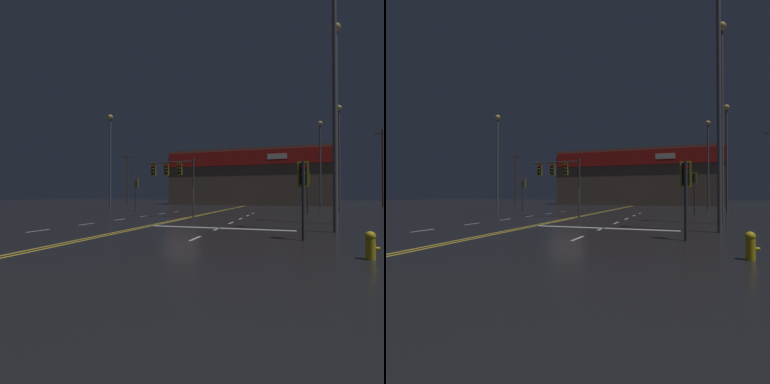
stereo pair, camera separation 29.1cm
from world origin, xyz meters
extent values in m
plane|color=black|center=(0.00, 0.00, 0.00)|extent=(200.00, 200.00, 0.00)
cube|color=gold|center=(-0.15, 0.00, 0.00)|extent=(0.12, 60.00, 0.01)
cube|color=gold|center=(0.15, 0.00, 0.00)|extent=(0.12, 60.00, 0.01)
cube|color=silver|center=(-4.01, -9.00, 0.00)|extent=(0.12, 1.40, 0.01)
cube|color=silver|center=(-4.01, -5.40, 0.00)|extent=(0.12, 1.40, 0.01)
cube|color=silver|center=(-4.01, -1.80, 0.00)|extent=(0.12, 1.40, 0.01)
cube|color=silver|center=(-4.01, 1.80, 0.00)|extent=(0.12, 1.40, 0.01)
cube|color=silver|center=(-4.01, 5.40, 0.00)|extent=(0.12, 1.40, 0.01)
cube|color=silver|center=(-4.01, 9.00, 0.00)|extent=(0.12, 1.40, 0.01)
cube|color=silver|center=(4.01, -9.00, 0.00)|extent=(0.12, 1.40, 0.01)
cube|color=silver|center=(4.01, -5.40, 0.00)|extent=(0.12, 1.40, 0.01)
cube|color=silver|center=(4.01, -1.80, 0.00)|extent=(0.12, 1.40, 0.01)
cube|color=silver|center=(4.01, 1.80, 0.00)|extent=(0.12, 1.40, 0.01)
cube|color=silver|center=(4.01, 5.40, 0.00)|extent=(0.12, 1.40, 0.01)
cube|color=silver|center=(4.01, 9.00, 0.00)|extent=(0.12, 1.40, 0.01)
cube|color=silver|center=(4.01, -5.00, 0.00)|extent=(7.70, 0.40, 0.01)
cylinder|color=#38383D|center=(0.35, 1.71, 2.32)|extent=(0.14, 0.14, 4.63)
cylinder|color=#38383D|center=(-1.64, 1.71, 4.38)|extent=(3.98, 0.10, 0.10)
cube|color=black|center=(-0.79, 1.71, 3.84)|extent=(0.28, 0.24, 0.84)
cube|color=gold|center=(-0.79, 1.71, 3.84)|extent=(0.42, 0.08, 0.99)
sphere|color=red|center=(-0.79, 1.55, 4.09)|extent=(0.17, 0.17, 0.17)
sphere|color=#543707|center=(-0.79, 1.55, 3.84)|extent=(0.17, 0.17, 0.17)
sphere|color=#084513|center=(-0.79, 1.55, 3.59)|extent=(0.17, 0.17, 0.17)
cube|color=black|center=(-1.93, 1.71, 3.84)|extent=(0.28, 0.24, 0.84)
cube|color=gold|center=(-1.93, 1.71, 3.84)|extent=(0.42, 0.08, 0.99)
sphere|color=red|center=(-1.93, 1.55, 4.09)|extent=(0.17, 0.17, 0.17)
sphere|color=#543707|center=(-1.93, 1.55, 3.84)|extent=(0.17, 0.17, 0.17)
sphere|color=#084513|center=(-1.93, 1.55, 3.59)|extent=(0.17, 0.17, 0.17)
cube|color=black|center=(-3.07, 1.71, 3.84)|extent=(0.28, 0.24, 0.84)
cube|color=gold|center=(-3.07, 1.71, 3.84)|extent=(0.42, 0.08, 0.99)
sphere|color=red|center=(-3.07, 1.55, 4.09)|extent=(0.17, 0.17, 0.17)
sphere|color=#543707|center=(-3.07, 1.55, 3.84)|extent=(0.17, 0.17, 0.17)
sphere|color=#084513|center=(-3.07, 1.55, 3.59)|extent=(0.17, 0.17, 0.17)
cylinder|color=#38383D|center=(8.93, 8.46, 1.89)|extent=(0.13, 0.13, 3.79)
cube|color=black|center=(8.93, 8.64, 3.32)|extent=(0.28, 0.24, 0.84)
cube|color=gold|center=(8.93, 8.64, 3.32)|extent=(0.42, 0.08, 0.99)
sphere|color=red|center=(8.93, 8.48, 3.57)|extent=(0.17, 0.17, 0.17)
sphere|color=#543707|center=(8.93, 8.48, 3.32)|extent=(0.17, 0.17, 0.17)
sphere|color=#084513|center=(8.93, 8.48, 3.06)|extent=(0.17, 0.17, 0.17)
cylinder|color=#38383D|center=(-8.46, 8.34, 1.77)|extent=(0.13, 0.13, 3.54)
cube|color=black|center=(-8.46, 8.52, 3.07)|extent=(0.28, 0.24, 0.84)
cube|color=gold|center=(-8.46, 8.52, 3.07)|extent=(0.42, 0.08, 0.99)
sphere|color=red|center=(-8.46, 8.36, 3.32)|extent=(0.17, 0.17, 0.17)
sphere|color=#543707|center=(-8.46, 8.36, 3.07)|extent=(0.17, 0.17, 0.17)
sphere|color=#084513|center=(-8.46, 8.36, 2.82)|extent=(0.17, 0.17, 0.17)
cylinder|color=#38383D|center=(8.08, -8.18, 1.51)|extent=(0.13, 0.13, 3.01)
cube|color=black|center=(8.08, -8.00, 2.54)|extent=(0.28, 0.24, 0.84)
cube|color=gold|center=(8.08, -8.00, 2.54)|extent=(0.42, 0.08, 0.99)
sphere|color=red|center=(8.08, -8.16, 2.80)|extent=(0.17, 0.17, 0.17)
sphere|color=#543707|center=(8.08, -8.16, 2.54)|extent=(0.17, 0.17, 0.17)
sphere|color=#084513|center=(8.08, -8.16, 2.29)|extent=(0.17, 0.17, 0.17)
cylinder|color=#59595E|center=(10.20, -0.40, 5.89)|extent=(0.20, 0.20, 11.77)
sphere|color=#F4C666|center=(10.20, -0.40, 11.94)|extent=(0.56, 0.56, 0.56)
cylinder|color=#59595E|center=(9.57, -5.04, 5.76)|extent=(0.20, 0.20, 11.52)
cylinder|color=#59595E|center=(12.09, 12.85, 5.19)|extent=(0.20, 0.20, 10.39)
sphere|color=#F4C666|center=(12.09, 12.85, 10.55)|extent=(0.56, 0.56, 0.56)
cylinder|color=#59595E|center=(-11.78, 8.51, 5.20)|extent=(0.20, 0.20, 10.40)
sphere|color=#F4C666|center=(-11.78, 8.51, 10.57)|extent=(0.56, 0.56, 0.56)
cylinder|color=#59595E|center=(10.84, 19.16, 5.19)|extent=(0.20, 0.20, 10.38)
sphere|color=#F4C666|center=(10.84, 19.16, 10.55)|extent=(0.56, 0.56, 0.56)
cylinder|color=gold|center=(9.66, -11.25, 0.28)|extent=(0.24, 0.24, 0.55)
sphere|color=gold|center=(9.66, -11.25, 0.63)|extent=(0.26, 0.26, 0.26)
cylinder|color=gold|center=(9.83, -11.25, 0.30)|extent=(0.10, 0.09, 0.09)
cube|color=brown|center=(0.00, 36.76, 5.04)|extent=(29.36, 10.00, 10.07)
cube|color=red|center=(0.00, 31.66, 8.31)|extent=(28.78, 0.20, 2.52)
cube|color=white|center=(5.14, 31.61, 8.31)|extent=(3.20, 0.16, 0.90)
cylinder|color=#4C3828|center=(-23.45, 31.67, 5.00)|extent=(0.26, 0.26, 9.99)
cube|color=#4C3828|center=(-23.45, 31.67, 9.39)|extent=(2.20, 0.12, 0.12)
cylinder|color=#4C3828|center=(20.53, 31.67, 5.87)|extent=(0.26, 0.26, 11.74)
cube|color=#4C3828|center=(20.53, 31.67, 11.14)|extent=(2.20, 0.12, 0.12)
camera|label=1|loc=(7.72, -20.34, 1.71)|focal=28.00mm
camera|label=2|loc=(8.00, -20.24, 1.71)|focal=28.00mm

